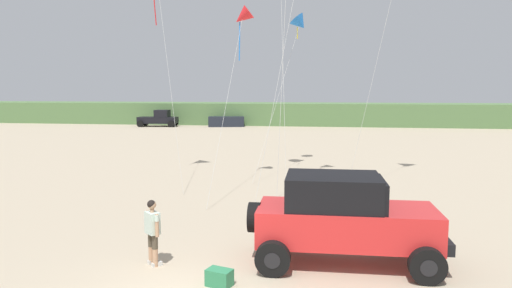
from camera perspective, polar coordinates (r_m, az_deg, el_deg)
The scene contains 8 objects.
dune_ridge at distance 59.51m, azimuth 1.76°, elevation 3.76°, with size 90.00×7.29×2.69m, color #567A47.
jeep at distance 11.96m, azimuth 10.70°, elevation -8.80°, with size 4.88×2.47×2.26m.
person_watching at distance 11.98m, azimuth -12.58°, elevation -10.13°, with size 0.48×0.47×1.67m.
cooler_box at distance 10.83m, azimuth -4.52°, elevation -16.03°, with size 0.56×0.36×0.38m, color #2D7F51.
distant_pickup at distance 56.74m, azimuth -11.82°, elevation 3.07°, with size 4.75×2.74×1.98m.
distant_sedan at distance 55.45m, azimuth -3.68°, elevation 2.77°, with size 4.20×1.70×1.20m, color #1E232D.
kite_white_parafoil at distance 22.35m, azimuth -1.66°, elevation 15.29°, with size 1.17×6.20×8.29m.
kite_purple_stunt at distance 26.92m, azimuth 5.43°, elevation 14.52°, with size 2.52×6.33×8.70m.
Camera 1 is at (2.84, -8.94, 4.37)m, focal length 32.59 mm.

